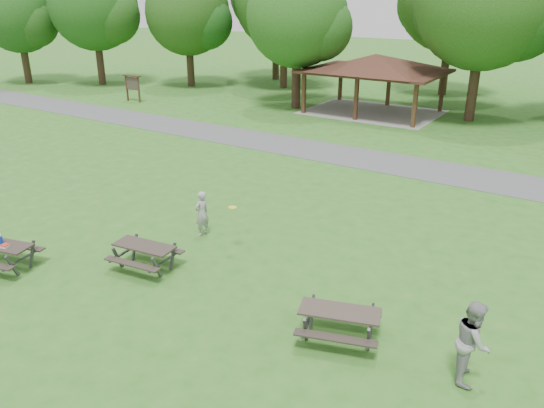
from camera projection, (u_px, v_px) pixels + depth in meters
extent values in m
plane|color=#2B621C|center=(162.00, 287.00, 14.45)|extent=(160.00, 160.00, 0.00)
cube|color=#49494C|center=(368.00, 159.00, 25.35)|extent=(120.00, 3.20, 0.02)
cube|color=#362113|center=(304.00, 93.00, 34.43)|extent=(0.22, 0.22, 2.60)
cube|color=#382114|center=(340.00, 82.00, 38.64)|extent=(0.22, 0.22, 2.60)
cube|color=#361D13|center=(356.00, 99.00, 32.57)|extent=(0.22, 0.22, 2.60)
cube|color=#3D2816|center=(389.00, 87.00, 36.78)|extent=(0.22, 0.22, 2.60)
cube|color=#3C2515|center=(415.00, 106.00, 30.71)|extent=(0.22, 0.22, 2.60)
cube|color=#311E12|center=(442.00, 92.00, 34.92)|extent=(0.22, 0.22, 2.60)
cube|color=#371E16|center=(375.00, 71.00, 34.16)|extent=(8.60, 6.60, 0.16)
pyramid|color=#361E15|center=(376.00, 62.00, 33.94)|extent=(7.01, 7.01, 1.00)
cube|color=gray|center=(372.00, 112.00, 35.15)|extent=(8.40, 6.40, 0.03)
cube|color=#361D13|center=(127.00, 88.00, 38.50)|extent=(0.10, 0.10, 1.80)
cube|color=#3A2615|center=(139.00, 90.00, 37.89)|extent=(0.10, 0.10, 1.80)
cube|color=#332A24|center=(132.00, 84.00, 38.04)|extent=(1.40, 0.06, 0.90)
cube|color=black|center=(132.00, 76.00, 37.84)|extent=(1.60, 0.30, 0.06)
cylinder|color=#301D15|center=(100.00, 62.00, 44.98)|extent=(0.60, 0.60, 3.67)
sphere|color=#164614|center=(94.00, 5.00, 43.28)|extent=(7.20, 7.20, 7.20)
sphere|color=#194212|center=(111.00, 15.00, 42.97)|extent=(4.68, 4.68, 4.68)
sphere|color=#1D4A15|center=(81.00, 12.00, 44.06)|extent=(4.32, 4.32, 4.32)
cylinder|color=black|center=(190.00, 66.00, 44.25)|extent=(0.60, 0.60, 3.32)
sphere|color=#1B4313|center=(187.00, 12.00, 42.68)|extent=(6.80, 6.80, 6.80)
sphere|color=#134313|center=(205.00, 22.00, 42.40)|extent=(4.42, 4.42, 4.42)
sphere|color=#1B4814|center=(174.00, 19.00, 43.40)|extent=(4.08, 4.08, 4.08)
cylinder|color=#322116|center=(284.00, 64.00, 43.36)|extent=(0.60, 0.60, 3.85)
sphere|color=#1C4413|center=(284.00, 1.00, 41.55)|extent=(7.80, 7.80, 7.80)
sphere|color=#174513|center=(305.00, 11.00, 41.19)|extent=(5.07, 5.07, 5.07)
sphere|color=#164513|center=(266.00, 8.00, 42.40)|extent=(4.68, 4.68, 4.68)
cylinder|color=black|center=(296.00, 82.00, 35.85)|extent=(0.60, 0.60, 3.50)
sphere|color=#1C4E16|center=(297.00, 16.00, 34.27)|extent=(6.60, 6.60, 6.60)
sphere|color=#194814|center=(319.00, 27.00, 34.00)|extent=(4.29, 4.29, 4.29)
sphere|color=#184B15|center=(278.00, 24.00, 34.96)|extent=(3.96, 3.96, 3.96)
cylinder|color=black|center=(473.00, 88.00, 32.17)|extent=(0.60, 0.60, 4.02)
sphere|color=#1E4A15|center=(486.00, 0.00, 30.29)|extent=(8.00, 8.00, 8.00)
sphere|color=#164212|center=(518.00, 15.00, 29.92)|extent=(5.20, 5.20, 5.20)
sphere|color=#134112|center=(455.00, 10.00, 31.16)|extent=(4.80, 4.80, 4.80)
cylinder|color=black|center=(276.00, 54.00, 47.50)|extent=(0.60, 0.60, 4.38)
sphere|color=#164513|center=(296.00, 2.00, 45.19)|extent=(5.20, 5.20, 5.20)
cylinder|color=black|center=(445.00, 67.00, 40.39)|extent=(0.60, 0.60, 4.13)
sphere|color=#164313|center=(478.00, 8.00, 38.12)|extent=(5.20, 5.20, 5.20)
sphere|color=#164D16|center=(430.00, 5.00, 39.37)|extent=(4.80, 4.80, 4.80)
cylinder|color=black|center=(26.00, 63.00, 45.73)|extent=(0.60, 0.60, 3.32)
sphere|color=#154313|center=(18.00, 13.00, 44.21)|extent=(6.40, 6.40, 6.40)
sphere|color=#173F12|center=(33.00, 22.00, 43.96)|extent=(4.16, 4.16, 4.16)
sphere|color=#1D4E16|center=(7.00, 19.00, 44.88)|extent=(3.84, 3.84, 3.84)
cube|color=#2A221E|center=(1.00, 245.00, 15.17)|extent=(1.93, 1.13, 0.05)
cube|color=black|center=(18.00, 245.00, 15.81)|extent=(1.82, 0.69, 0.04)
cube|color=#434345|center=(12.00, 266.00, 14.77)|extent=(0.15, 0.38, 0.79)
cube|color=#3B3B3E|center=(32.00, 254.00, 15.43)|extent=(0.15, 0.38, 0.79)
cube|color=#3C3C3E|center=(22.00, 259.00, 15.09)|extent=(0.41, 1.45, 0.05)
cylinder|color=#0B36B1|center=(0.00, 240.00, 15.18)|extent=(0.18, 0.18, 0.22)
cube|color=silver|center=(5.00, 246.00, 14.96)|extent=(0.24, 0.24, 0.07)
cube|color=red|center=(4.00, 245.00, 14.94)|extent=(0.25, 0.25, 0.01)
cube|color=#2C2420|center=(144.00, 246.00, 15.14)|extent=(1.87, 0.93, 0.05)
cube|color=#2B231F|center=(132.00, 264.00, 14.75)|extent=(1.81, 0.48, 0.04)
cube|color=#2C2420|center=(158.00, 247.00, 15.74)|extent=(1.81, 0.48, 0.04)
cube|color=#3F3F41|center=(118.00, 258.00, 15.23)|extent=(0.11, 0.38, 0.78)
cube|color=#414143|center=(135.00, 247.00, 15.86)|extent=(0.11, 0.38, 0.78)
cube|color=#414144|center=(126.00, 252.00, 15.54)|extent=(0.25, 1.45, 0.05)
cube|color=#464648|center=(157.00, 268.00, 14.68)|extent=(0.11, 0.38, 0.78)
cube|color=#3B3B3D|center=(173.00, 256.00, 15.31)|extent=(0.11, 0.38, 0.78)
cube|color=#3B3B3D|center=(165.00, 261.00, 14.99)|extent=(0.25, 1.45, 0.05)
cube|color=#322A24|center=(340.00, 311.00, 12.02)|extent=(1.97, 1.25, 0.05)
cube|color=black|center=(335.00, 338.00, 11.59)|extent=(1.83, 0.80, 0.04)
cube|color=#2F2722|center=(343.00, 308.00, 12.67)|extent=(1.83, 0.80, 0.04)
cube|color=#454548|center=(305.00, 330.00, 11.98)|extent=(0.17, 0.38, 0.80)
cube|color=#464648|center=(312.00, 312.00, 12.67)|extent=(0.17, 0.38, 0.80)
cube|color=#434346|center=(309.00, 319.00, 12.32)|extent=(0.51, 1.44, 0.05)
cube|color=#47474A|center=(368.00, 340.00, 11.64)|extent=(0.17, 0.38, 0.80)
cube|color=#424144|center=(372.00, 320.00, 12.33)|extent=(0.17, 0.38, 0.80)
cube|color=#3B3B3E|center=(370.00, 329.00, 11.97)|extent=(0.51, 1.44, 0.05)
cylinder|color=yellow|center=(233.00, 207.00, 15.86)|extent=(0.34, 0.34, 0.02)
imported|color=#98989B|center=(202.00, 213.00, 17.25)|extent=(0.44, 0.60, 1.53)
imported|color=gray|center=(473.00, 341.00, 10.72)|extent=(0.88, 1.03, 1.82)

